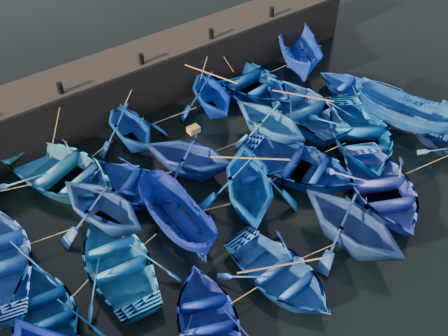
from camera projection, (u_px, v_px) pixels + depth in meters
ground at (273, 226)px, 19.50m from camera, size 120.00×120.00×0.00m
quay_wall at (136, 80)px, 24.78m from camera, size 26.00×2.50×2.50m
quay_top at (133, 57)px, 23.89m from camera, size 26.00×2.50×0.12m
bollard_1 at (60, 88)px, 21.39m from camera, size 0.24×0.24×0.50m
bollard_2 at (141, 59)px, 23.15m from camera, size 0.24×0.24×0.50m
bollard_3 at (211, 34)px, 24.91m from camera, size 0.24×0.24×0.50m
bollard_4 at (272, 12)px, 26.66m from camera, size 0.24×0.24×0.50m
boat_1 at (61, 172)px, 20.84m from camera, size 6.05×6.95×1.21m
boat_2 at (129, 125)px, 22.49m from camera, size 3.57×4.07×2.04m
boat_3 at (211, 93)px, 24.33m from camera, size 4.28×4.68×2.08m
boat_4 at (248, 81)px, 25.88m from camera, size 4.81×6.24×1.20m
boat_5 at (299, 52)px, 27.18m from camera, size 4.54×5.55×2.05m
boat_7 at (102, 205)px, 18.82m from camera, size 4.65×5.03×2.20m
boat_8 at (133, 186)px, 20.40m from camera, size 5.30×5.73×0.97m
boat_9 at (189, 154)px, 20.99m from camera, size 5.13×5.28×2.12m
boat_10 at (270, 120)px, 22.71m from camera, size 4.07×4.54×2.15m
boat_11 at (301, 106)px, 24.31m from camera, size 4.49×5.93×1.16m
boat_12 at (358, 90)px, 25.53m from camera, size 4.13×5.13×0.94m
boat_13 at (45, 315)px, 16.13m from camera, size 3.90×4.95×0.93m
boat_14 at (118, 261)px, 17.63m from camera, size 4.08×5.28×1.01m
boat_15 at (176, 218)px, 18.67m from camera, size 1.69×4.42×1.71m
boat_16 at (249, 182)px, 19.54m from camera, size 5.86×6.06×2.44m
boat_17 at (299, 165)px, 21.22m from camera, size 5.77×6.56×1.13m
boat_18 at (360, 134)px, 22.67m from camera, size 6.64×7.10×1.20m
boat_19 at (405, 114)px, 23.20m from camera, size 3.59×5.24×1.90m
boat_21 at (208, 320)px, 16.01m from camera, size 4.46×5.12×0.89m
boat_22 at (279, 274)px, 17.29m from camera, size 3.60×4.75×0.93m
boat_23 at (353, 222)px, 18.09m from camera, size 4.20×4.76×2.34m
boat_24 at (381, 187)px, 20.26m from camera, size 5.73×6.43×1.10m
wooden_crate at (194, 129)px, 20.31m from camera, size 0.47×0.35×0.25m
mooring_ropes at (200, 147)px, 21.65m from camera, size 18.06×11.86×2.10m
loose_oars at (260, 138)px, 20.78m from camera, size 9.58×11.74×1.57m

